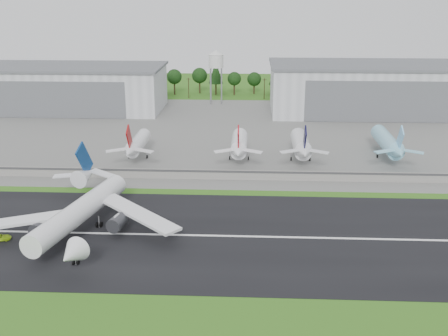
# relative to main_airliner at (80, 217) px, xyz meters

# --- Properties ---
(ground) EXTENTS (600.00, 600.00, 0.00)m
(ground) POSITION_rel_main_airliner_xyz_m (29.51, -9.57, -4.89)
(ground) COLOR #285B15
(ground) RESTS_ON ground
(runway) EXTENTS (320.00, 60.00, 0.10)m
(runway) POSITION_rel_main_airliner_xyz_m (29.51, 0.43, -4.84)
(runway) COLOR black
(runway) RESTS_ON ground
(runway_centerline) EXTENTS (220.00, 1.00, 0.02)m
(runway_centerline) POSITION_rel_main_airliner_xyz_m (29.51, 0.43, -4.78)
(runway_centerline) COLOR white
(runway_centerline) RESTS_ON runway
(apron) EXTENTS (320.00, 150.00, 0.10)m
(apron) POSITION_rel_main_airliner_xyz_m (29.51, 110.43, -4.84)
(apron) COLOR slate
(apron) RESTS_ON ground
(blast_fence) EXTENTS (240.00, 0.61, 3.50)m
(blast_fence) POSITION_rel_main_airliner_xyz_m (29.51, 45.41, -3.09)
(blast_fence) COLOR gray
(blast_fence) RESTS_ON ground
(hangar_west) EXTENTS (97.00, 44.00, 23.20)m
(hangar_west) POSITION_rel_main_airliner_xyz_m (-50.49, 155.34, 6.74)
(hangar_west) COLOR silver
(hangar_west) RESTS_ON ground
(hangar_east) EXTENTS (102.00, 47.00, 25.20)m
(hangar_east) POSITION_rel_main_airliner_xyz_m (104.51, 155.34, 7.73)
(hangar_east) COLOR silver
(hangar_east) RESTS_ON ground
(water_tower) EXTENTS (8.40, 8.40, 29.40)m
(water_tower) POSITION_rel_main_airliner_xyz_m (24.51, 175.43, 19.66)
(water_tower) COLOR #99999E
(water_tower) RESTS_ON ground
(utility_poles) EXTENTS (230.00, 3.00, 12.00)m
(utility_poles) POSITION_rel_main_airliner_xyz_m (29.51, 190.43, -4.89)
(utility_poles) COLOR black
(utility_poles) RESTS_ON ground
(treeline) EXTENTS (320.00, 16.00, 22.00)m
(treeline) POSITION_rel_main_airliner_xyz_m (29.51, 205.43, -4.89)
(treeline) COLOR black
(treeline) RESTS_ON ground
(main_airliner) EXTENTS (55.93, 58.82, 18.17)m
(main_airliner) POSITION_rel_main_airliner_xyz_m (0.00, 0.00, 0.00)
(main_airliner) COLOR white
(main_airliner) RESTS_ON runway
(ground_vehicle) EXTENTS (5.87, 3.83, 1.50)m
(ground_vehicle) POSITION_rel_main_airliner_xyz_m (-19.48, -5.03, -4.04)
(ground_vehicle) COLOR #AFE01A
(ground_vehicle) RESTS_ON runway
(parked_jet_red_a) EXTENTS (7.36, 31.29, 16.44)m
(parked_jet_red_a) POSITION_rel_main_airliner_xyz_m (1.54, 66.95, 1.05)
(parked_jet_red_a) COLOR white
(parked_jet_red_a) RESTS_ON ground
(parked_jet_red_b) EXTENTS (7.36, 31.29, 16.79)m
(parked_jet_red_b) POSITION_rel_main_airliner_xyz_m (39.80, 67.00, 1.38)
(parked_jet_red_b) COLOR white
(parked_jet_red_b) RESTS_ON ground
(parked_jet_navy) EXTENTS (7.36, 31.29, 16.94)m
(parked_jet_navy) POSITION_rel_main_airliner_xyz_m (62.74, 67.02, 1.53)
(parked_jet_navy) COLOR silver
(parked_jet_navy) RESTS_ON ground
(parked_jet_skyblue) EXTENTS (7.36, 37.29, 16.83)m
(parked_jet_skyblue) POSITION_rel_main_airliner_xyz_m (95.67, 72.01, 1.38)
(parked_jet_skyblue) COLOR #84CBE5
(parked_jet_skyblue) RESTS_ON ground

